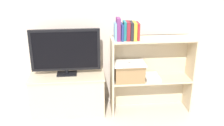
% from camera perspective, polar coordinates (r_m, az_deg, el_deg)
% --- Properties ---
extents(ground_plane, '(16.00, 16.00, 0.00)m').
position_cam_1_polar(ground_plane, '(3.09, 0.27, -11.70)').
color(ground_plane, '#BCB2A3').
extents(wall_back, '(10.00, 0.05, 2.40)m').
position_cam_1_polar(wall_back, '(3.06, -0.55, 12.23)').
color(wall_back, beige).
rests_on(wall_back, ground_plane).
extents(tv_stand, '(0.85, 0.42, 0.48)m').
position_cam_1_polar(tv_stand, '(3.14, -9.52, -6.42)').
color(tv_stand, '#CCB793').
rests_on(tv_stand, ground_plane).
extents(tv, '(0.77, 0.14, 0.53)m').
position_cam_1_polar(tv, '(2.93, -10.12, 2.59)').
color(tv, black).
rests_on(tv, tv_stand).
extents(bookshelf_lower_tier, '(0.94, 0.28, 0.41)m').
position_cam_1_polar(bookshelf_lower_tier, '(3.20, 8.13, -5.28)').
color(bookshelf_lower_tier, '#CCB793').
rests_on(bookshelf_lower_tier, ground_plane).
extents(bookshelf_upper_tier, '(0.94, 0.28, 0.49)m').
position_cam_1_polar(bookshelf_upper_tier, '(3.03, 8.55, 2.39)').
color(bookshelf_upper_tier, '#CCB793').
rests_on(bookshelf_upper_tier, bookshelf_lower_tier).
extents(book_skyblue, '(0.02, 0.15, 0.19)m').
position_cam_1_polar(book_skyblue, '(2.79, 0.69, 6.89)').
color(book_skyblue, '#709ECC').
rests_on(book_skyblue, bookshelf_upper_tier).
extents(book_plum, '(0.04, 0.14, 0.24)m').
position_cam_1_polar(book_plum, '(2.79, 1.36, 7.39)').
color(book_plum, '#6B2D66').
rests_on(book_plum, bookshelf_upper_tier).
extents(book_navy, '(0.02, 0.16, 0.18)m').
position_cam_1_polar(book_navy, '(2.80, 2.12, 6.79)').
color(book_navy, navy).
rests_on(book_navy, bookshelf_upper_tier).
extents(book_teal, '(0.03, 0.12, 0.20)m').
position_cam_1_polar(book_teal, '(2.80, 2.74, 7.06)').
color(book_teal, '#1E7075').
rests_on(book_teal, bookshelf_upper_tier).
extents(book_maroon, '(0.04, 0.14, 0.20)m').
position_cam_1_polar(book_maroon, '(2.80, 3.45, 7.03)').
color(book_maroon, maroon).
rests_on(book_maroon, bookshelf_upper_tier).
extents(book_charcoal, '(0.03, 0.15, 0.19)m').
position_cam_1_polar(book_charcoal, '(2.81, 4.23, 7.01)').
color(book_charcoal, '#232328').
rests_on(book_charcoal, bookshelf_upper_tier).
extents(book_mustard, '(0.03, 0.16, 0.19)m').
position_cam_1_polar(book_mustard, '(2.82, 4.90, 6.98)').
color(book_mustard, gold).
rests_on(book_mustard, bookshelf_upper_tier).
extents(book_crimson, '(0.02, 0.14, 0.18)m').
position_cam_1_polar(book_crimson, '(2.83, 5.61, 6.93)').
color(book_crimson, '#B22328').
rests_on(book_crimson, bookshelf_upper_tier).
extents(storage_basket_left, '(0.33, 0.25, 0.19)m').
position_cam_1_polar(storage_basket_left, '(2.98, 3.74, -1.83)').
color(storage_basket_left, '#937047').
rests_on(storage_basket_left, bookshelf_lower_tier).
extents(laptop, '(0.36, 0.23, 0.02)m').
position_cam_1_polar(laptop, '(2.95, 3.78, -0.11)').
color(laptop, white).
rests_on(laptop, storage_basket_left).
extents(magazine_stack, '(0.17, 0.23, 0.05)m').
position_cam_1_polar(magazine_stack, '(3.07, 8.63, -3.07)').
color(magazine_stack, silver).
rests_on(magazine_stack, bookshelf_lower_tier).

